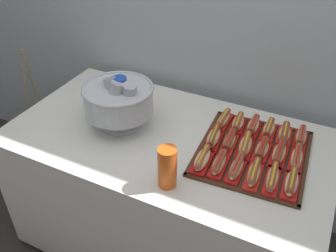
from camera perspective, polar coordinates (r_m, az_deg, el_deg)
ground_plane at (r=2.35m, az=-0.01°, el=-17.01°), size 10.00×10.00×0.00m
buffet_table at (r=2.04m, az=-0.01°, el=-9.93°), size 1.56×0.85×0.79m
floor_vase at (r=2.73m, az=-18.88°, el=-3.58°), size 0.50×0.50×0.97m
serving_tray at (r=1.72m, az=12.94°, el=-4.13°), size 0.51×0.55×0.01m
hot_dog_0 at (r=1.61m, az=5.32°, el=-5.20°), size 0.08×0.18×0.06m
hot_dog_1 at (r=1.59m, az=7.89°, el=-5.84°), size 0.07×0.17×0.06m
hot_dog_2 at (r=1.58m, az=10.51°, el=-6.43°), size 0.06×0.17×0.06m
hot_dog_3 at (r=1.58m, az=13.14°, el=-7.17°), size 0.07×0.19×0.06m
hot_dog_4 at (r=1.57m, az=15.82°, el=-7.80°), size 0.07×0.19×0.06m
hot_dog_5 at (r=1.57m, az=18.52°, el=-8.36°), size 0.07×0.18×0.06m
hot_dog_6 at (r=1.73m, az=7.05°, el=-1.85°), size 0.09×0.18×0.06m
hot_dog_7 at (r=1.72m, az=9.44°, el=-2.42°), size 0.07×0.17×0.06m
hot_dog_8 at (r=1.71m, az=11.85°, el=-3.06°), size 0.09×0.19×0.06m
hot_dog_9 at (r=1.70m, az=14.30°, el=-3.62°), size 0.07×0.16×0.06m
hot_dog_10 at (r=1.70m, az=16.77°, el=-4.14°), size 0.07×0.18×0.06m
hot_dog_11 at (r=1.70m, az=19.22°, el=-4.82°), size 0.07×0.19×0.06m
hot_dog_12 at (r=1.86m, az=8.52°, el=0.92°), size 0.06×0.17×0.06m
hot_dog_13 at (r=1.85m, az=10.75°, el=0.39°), size 0.08×0.16×0.06m
hot_dog_14 at (r=1.84m, az=13.01°, el=-0.03°), size 0.07×0.16×0.06m
hot_dog_15 at (r=1.84m, az=15.28°, el=-0.57°), size 0.07×0.16×0.06m
hot_dog_16 at (r=1.83m, az=17.55°, el=-1.17°), size 0.08×0.17×0.06m
hot_dog_17 at (r=1.83m, az=19.85°, el=-1.63°), size 0.07×0.16×0.06m
punch_bowl at (r=1.80m, az=-7.62°, el=4.16°), size 0.35×0.35×0.27m
cup_stack at (r=1.48m, az=-0.12°, el=-6.40°), size 0.08×0.08×0.19m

